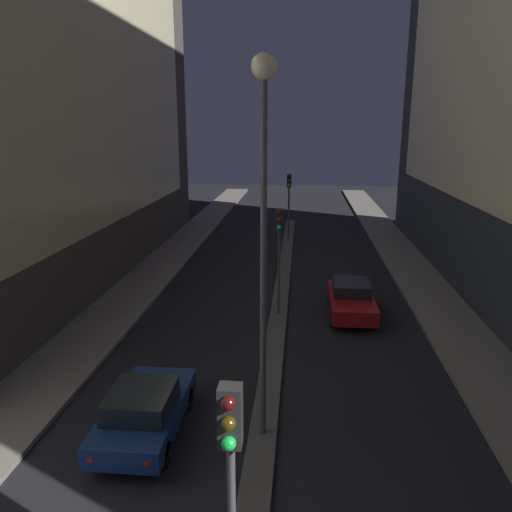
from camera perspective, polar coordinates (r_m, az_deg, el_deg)
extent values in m
cube|color=#4C4742|center=(25.24, -25.50, 17.02)|extent=(6.00, 38.16, 19.36)
cube|color=beige|center=(23.99, -19.23, 20.12)|extent=(0.05, 32.44, 14.71)
cube|color=#56544F|center=(24.49, 2.89, -4.37)|extent=(0.74, 38.59, 0.13)
cube|color=#2D2D2D|center=(7.08, -2.96, -17.80)|extent=(0.32, 0.28, 0.90)
sphere|color=#4C0F0F|center=(6.77, -3.22, -16.48)|extent=(0.20, 0.20, 0.20)
sphere|color=#4C380A|center=(6.93, -3.18, -18.60)|extent=(0.20, 0.20, 0.20)
sphere|color=#1EEA4C|center=(7.10, -3.15, -20.62)|extent=(0.20, 0.20, 0.20)
cylinder|color=#4C4C51|center=(21.22, 2.63, -1.95)|extent=(0.12, 0.12, 3.72)
cube|color=#2D2D2D|center=(20.67, 2.70, 4.19)|extent=(0.32, 0.28, 0.90)
sphere|color=#4C0F0F|center=(20.44, 2.69, 4.93)|extent=(0.20, 0.20, 0.20)
sphere|color=#4C380A|center=(20.49, 2.68, 4.10)|extent=(0.20, 0.20, 0.20)
sphere|color=#1EEA4C|center=(20.55, 2.67, 3.28)|extent=(0.20, 0.20, 0.20)
cylinder|color=#4C4C51|center=(35.43, 3.75, 4.86)|extent=(0.12, 0.12, 3.72)
cube|color=#2D2D2D|center=(35.11, 3.81, 8.57)|extent=(0.32, 0.28, 0.90)
sphere|color=#4C0F0F|center=(34.90, 3.81, 9.03)|extent=(0.20, 0.20, 0.20)
sphere|color=#4C380A|center=(34.93, 3.80, 8.54)|extent=(0.20, 0.20, 0.20)
sphere|color=#1EEA4C|center=(34.96, 3.80, 8.05)|extent=(0.20, 0.20, 0.20)
cylinder|color=#4C4C51|center=(12.20, 0.85, -1.66)|extent=(0.16, 0.16, 9.05)
sphere|color=#F9EAB2|center=(11.76, 0.94, 20.87)|extent=(0.58, 0.58, 0.58)
cube|color=navy|center=(14.33, -12.50, -17.12)|extent=(1.90, 4.09, 0.58)
cube|color=black|center=(13.79, -13.03, -15.77)|extent=(1.62, 1.84, 0.55)
cube|color=red|center=(12.96, -18.42, -21.26)|extent=(0.14, 0.04, 0.10)
cube|color=red|center=(12.53, -12.39, -22.16)|extent=(0.14, 0.04, 0.10)
cylinder|color=black|center=(15.76, -14.04, -15.30)|extent=(0.22, 0.64, 0.64)
cylinder|color=black|center=(15.32, -7.85, -15.90)|extent=(0.22, 0.64, 0.64)
cylinder|color=black|center=(13.78, -17.67, -20.42)|extent=(0.22, 0.64, 0.64)
cylinder|color=black|center=(13.27, -10.47, -21.41)|extent=(0.22, 0.64, 0.64)
cube|color=maroon|center=(22.14, 10.83, -5.17)|extent=(1.85, 4.24, 0.64)
cube|color=black|center=(22.26, 10.83, -3.52)|extent=(1.57, 1.91, 0.50)
cube|color=red|center=(24.08, 8.84, -3.36)|extent=(0.14, 0.04, 0.10)
cube|color=red|center=(24.20, 11.90, -3.41)|extent=(0.14, 0.04, 0.10)
cylinder|color=black|center=(23.42, 8.51, -4.78)|extent=(0.22, 0.64, 0.64)
cylinder|color=black|center=(23.57, 12.48, -4.84)|extent=(0.22, 0.64, 0.64)
cylinder|color=black|center=(20.96, 8.88, -7.18)|extent=(0.22, 0.64, 0.64)
cylinder|color=black|center=(21.14, 13.33, -7.23)|extent=(0.22, 0.64, 0.64)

